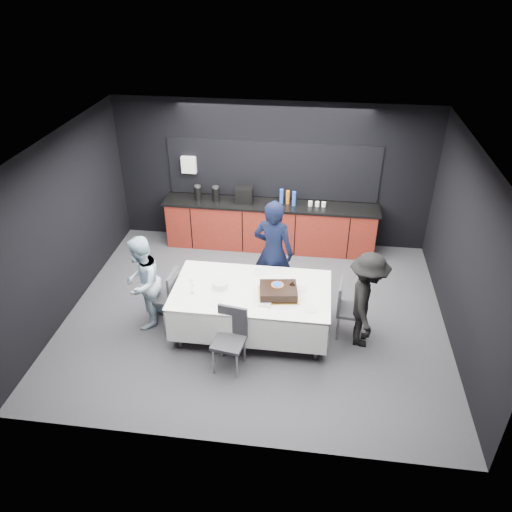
{
  "coord_description": "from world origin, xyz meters",
  "views": [
    {
      "loc": [
        0.85,
        -6.34,
        5.04
      ],
      "look_at": [
        0.0,
        0.1,
        1.05
      ],
      "focal_mm": 35.0,
      "sensor_mm": 36.0,
      "label": 1
    }
  ],
  "objects_px": {
    "chair_left": "(168,293)",
    "party_table": "(252,297)",
    "champagne_flute": "(191,284)",
    "plate_stack": "(220,285)",
    "person_center": "(273,252)",
    "person_left": "(142,283)",
    "chair_right": "(346,305)",
    "cake_assembly": "(278,291)",
    "person_right": "(366,300)",
    "chair_near": "(231,334)"
  },
  "relations": [
    {
      "from": "chair_right",
      "to": "person_right",
      "type": "relative_size",
      "value": 0.61
    },
    {
      "from": "person_right",
      "to": "person_left",
      "type": "bearing_deg",
      "value": 91.77
    },
    {
      "from": "champagne_flute",
      "to": "person_left",
      "type": "height_order",
      "value": "person_left"
    },
    {
      "from": "cake_assembly",
      "to": "chair_near",
      "type": "relative_size",
      "value": 0.68
    },
    {
      "from": "chair_near",
      "to": "person_right",
      "type": "height_order",
      "value": "person_right"
    },
    {
      "from": "person_center",
      "to": "chair_right",
      "type": "bearing_deg",
      "value": 160.95
    },
    {
      "from": "party_table",
      "to": "person_right",
      "type": "bearing_deg",
      "value": -0.93
    },
    {
      "from": "party_table",
      "to": "chair_left",
      "type": "xyz_separation_m",
      "value": [
        -1.32,
        0.07,
        -0.11
      ]
    },
    {
      "from": "plate_stack",
      "to": "person_center",
      "type": "bearing_deg",
      "value": 51.75
    },
    {
      "from": "plate_stack",
      "to": "person_left",
      "type": "xyz_separation_m",
      "value": [
        -1.2,
        -0.01,
        -0.07
      ]
    },
    {
      "from": "party_table",
      "to": "champagne_flute",
      "type": "relative_size",
      "value": 10.36
    },
    {
      "from": "plate_stack",
      "to": "person_left",
      "type": "relative_size",
      "value": 0.15
    },
    {
      "from": "person_right",
      "to": "plate_stack",
      "type": "bearing_deg",
      "value": 91.53
    },
    {
      "from": "party_table",
      "to": "champagne_flute",
      "type": "distance_m",
      "value": 0.92
    },
    {
      "from": "chair_right",
      "to": "cake_assembly",
      "type": "bearing_deg",
      "value": -167.78
    },
    {
      "from": "chair_right",
      "to": "chair_near",
      "type": "bearing_deg",
      "value": -151.46
    },
    {
      "from": "chair_right",
      "to": "person_left",
      "type": "distance_m",
      "value": 3.09
    },
    {
      "from": "party_table",
      "to": "champagne_flute",
      "type": "height_order",
      "value": "champagne_flute"
    },
    {
      "from": "cake_assembly",
      "to": "person_right",
      "type": "height_order",
      "value": "person_right"
    },
    {
      "from": "person_right",
      "to": "person_center",
      "type": "bearing_deg",
      "value": 59.77
    },
    {
      "from": "chair_left",
      "to": "person_right",
      "type": "bearing_deg",
      "value": -1.87
    },
    {
      "from": "chair_near",
      "to": "champagne_flute",
      "type": "bearing_deg",
      "value": 140.51
    },
    {
      "from": "chair_near",
      "to": "person_left",
      "type": "xyz_separation_m",
      "value": [
        -1.48,
        0.73,
        0.22
      ]
    },
    {
      "from": "person_right",
      "to": "party_table",
      "type": "bearing_deg",
      "value": 90.93
    },
    {
      "from": "party_table",
      "to": "plate_stack",
      "type": "bearing_deg",
      "value": -178.19
    },
    {
      "from": "person_center",
      "to": "plate_stack",
      "type": "bearing_deg",
      "value": 65.35
    },
    {
      "from": "chair_near",
      "to": "person_center",
      "type": "xyz_separation_m",
      "value": [
        0.42,
        1.62,
        0.37
      ]
    },
    {
      "from": "party_table",
      "to": "chair_left",
      "type": "bearing_deg",
      "value": 176.95
    },
    {
      "from": "cake_assembly",
      "to": "plate_stack",
      "type": "relative_size",
      "value": 2.74
    },
    {
      "from": "person_left",
      "to": "plate_stack",
      "type": "bearing_deg",
      "value": 90.44
    },
    {
      "from": "cake_assembly",
      "to": "chair_right",
      "type": "distance_m",
      "value": 1.08
    },
    {
      "from": "plate_stack",
      "to": "chair_near",
      "type": "xyz_separation_m",
      "value": [
        0.28,
        -0.74,
        -0.3
      ]
    },
    {
      "from": "chair_left",
      "to": "person_left",
      "type": "xyz_separation_m",
      "value": [
        -0.35,
        -0.09,
        0.22
      ]
    },
    {
      "from": "person_center",
      "to": "person_left",
      "type": "xyz_separation_m",
      "value": [
        -1.9,
        -0.89,
        -0.15
      ]
    },
    {
      "from": "champagne_flute",
      "to": "chair_right",
      "type": "relative_size",
      "value": 0.24
    },
    {
      "from": "champagne_flute",
      "to": "party_table",
      "type": "bearing_deg",
      "value": 13.53
    },
    {
      "from": "champagne_flute",
      "to": "person_right",
      "type": "distance_m",
      "value": 2.53
    },
    {
      "from": "party_table",
      "to": "person_center",
      "type": "xyz_separation_m",
      "value": [
        0.23,
        0.87,
        0.27
      ]
    },
    {
      "from": "cake_assembly",
      "to": "person_left",
      "type": "relative_size",
      "value": 0.42
    },
    {
      "from": "plate_stack",
      "to": "person_center",
      "type": "xyz_separation_m",
      "value": [
        0.7,
        0.89,
        0.08
      ]
    },
    {
      "from": "champagne_flute",
      "to": "chair_near",
      "type": "distance_m",
      "value": 0.95
    },
    {
      "from": "plate_stack",
      "to": "chair_left",
      "type": "distance_m",
      "value": 0.9
    },
    {
      "from": "chair_left",
      "to": "person_center",
      "type": "xyz_separation_m",
      "value": [
        1.55,
        0.8,
        0.37
      ]
    },
    {
      "from": "plate_stack",
      "to": "chair_right",
      "type": "relative_size",
      "value": 0.25
    },
    {
      "from": "cake_assembly",
      "to": "chair_right",
      "type": "bearing_deg",
      "value": 12.22
    },
    {
      "from": "cake_assembly",
      "to": "chair_left",
      "type": "distance_m",
      "value": 1.76
    },
    {
      "from": "plate_stack",
      "to": "chair_right",
      "type": "xyz_separation_m",
      "value": [
        1.88,
        0.13,
        -0.3
      ]
    },
    {
      "from": "champagne_flute",
      "to": "plate_stack",
      "type": "bearing_deg",
      "value": 26.36
    },
    {
      "from": "chair_left",
      "to": "party_table",
      "type": "bearing_deg",
      "value": -3.05
    },
    {
      "from": "chair_near",
      "to": "person_left",
      "type": "distance_m",
      "value": 1.66
    }
  ]
}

